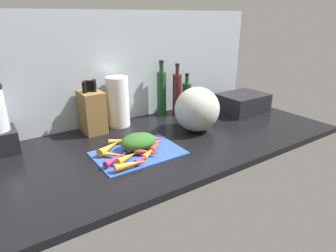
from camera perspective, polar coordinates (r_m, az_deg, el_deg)
ground_plane at (r=145.53cm, az=0.25°, el=-2.79°), size 170.00×80.00×3.00cm
wall_back at (r=168.61cm, az=-7.27°, el=11.55°), size 170.00×3.00×60.00cm
cutting_board at (r=129.01cm, az=-5.89°, el=-5.24°), size 37.98×25.83×0.80cm
carrot_0 at (r=121.56cm, az=-10.13°, el=-6.26°), size 13.36×8.24×2.76cm
carrot_1 at (r=121.11cm, az=-8.09°, el=-6.15°), size 10.76×6.39×3.12cm
carrot_2 at (r=126.69cm, az=-3.25°, el=-4.85°), size 13.43×9.84×2.43cm
carrot_3 at (r=124.85cm, az=-3.91°, el=-5.20°), size 10.42×9.90×2.73cm
carrot_4 at (r=137.42cm, az=-7.93°, el=-2.91°), size 16.93×10.05×2.35cm
carrot_5 at (r=137.40cm, az=-2.61°, el=-2.61°), size 12.21×3.85×2.81cm
carrot_6 at (r=132.99cm, az=-4.08°, el=-3.56°), size 16.63×2.74×2.45cm
carrot_7 at (r=115.59cm, az=-7.19°, el=-7.48°), size 14.27×4.45×3.17cm
carrot_8 at (r=131.18cm, az=-11.41°, el=-4.06°), size 14.00×9.98×3.51cm
carrot_9 at (r=124.68cm, az=-9.82°, el=-5.71°), size 10.42×10.49×2.02cm
carrot_10 at (r=131.74cm, az=-2.41°, el=-3.70°), size 11.09×9.78×2.75cm
carrot_11 at (r=120.66cm, az=-4.71°, el=-6.26°), size 11.10×6.50×2.55cm
carrot_12 at (r=127.60cm, az=-5.52°, el=-4.46°), size 11.27×8.26×3.50cm
carrot_greens_pile at (r=130.40cm, az=-5.89°, el=-3.05°), size 16.47×12.67×6.97cm
winter_squash at (r=150.67cm, az=5.80°, el=3.28°), size 24.01×22.49×23.21cm
knife_block at (r=153.31cm, az=-14.75°, el=2.84°), size 10.70×14.52×27.01cm
paper_towel_roll at (r=158.65cm, az=-9.83°, el=4.72°), size 11.68×11.68×27.09cm
bottle_0 at (r=173.42cm, az=-1.27°, el=6.61°), size 5.47×5.47×33.10cm
bottle_1 at (r=174.80cm, az=1.79°, el=6.37°), size 5.42×5.42×31.18cm
bottle_2 at (r=182.17cm, az=3.68°, el=5.84°), size 5.60×5.60×24.26cm
dish_rack at (r=188.26cm, az=14.45°, el=4.45°), size 28.48×22.49×11.43cm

